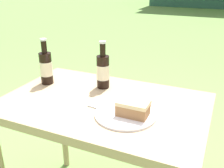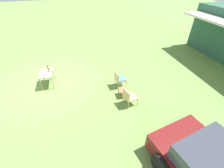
{
  "view_description": "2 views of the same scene",
  "coord_description": "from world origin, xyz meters",
  "px_view_note": "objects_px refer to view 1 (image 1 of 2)",
  "views": [
    {
      "loc": [
        0.48,
        -0.97,
        1.25
      ],
      "look_at": [
        0.0,
        0.1,
        0.76
      ],
      "focal_mm": 42.0,
      "sensor_mm": 36.0,
      "label": 1
    },
    {
      "loc": [
        6.79,
        1.54,
        4.65
      ],
      "look_at": [
        1.97,
        2.82,
        0.9
      ],
      "focal_mm": 24.0,
      "sensor_mm": 36.0,
      "label": 2
    }
  ],
  "objects_px": {
    "cola_bottle_far": "(46,67)",
    "cola_bottle_near": "(103,71)",
    "cake_on_plate": "(129,111)",
    "patio_table": "(103,116)"
  },
  "relations": [
    {
      "from": "cake_on_plate",
      "to": "cola_bottle_far",
      "type": "height_order",
      "value": "cola_bottle_far"
    },
    {
      "from": "cake_on_plate",
      "to": "cola_bottle_near",
      "type": "height_order",
      "value": "cola_bottle_near"
    },
    {
      "from": "cola_bottle_near",
      "to": "cola_bottle_far",
      "type": "relative_size",
      "value": 1.0
    },
    {
      "from": "patio_table",
      "to": "cola_bottle_near",
      "type": "relative_size",
      "value": 3.86
    },
    {
      "from": "cake_on_plate",
      "to": "cola_bottle_near",
      "type": "bearing_deg",
      "value": 135.12
    },
    {
      "from": "cake_on_plate",
      "to": "patio_table",
      "type": "bearing_deg",
      "value": 153.97
    },
    {
      "from": "cola_bottle_near",
      "to": "cola_bottle_far",
      "type": "bearing_deg",
      "value": -166.29
    },
    {
      "from": "cola_bottle_far",
      "to": "cola_bottle_near",
      "type": "bearing_deg",
      "value": 13.71
    },
    {
      "from": "patio_table",
      "to": "cake_on_plate",
      "type": "xyz_separation_m",
      "value": [
        0.16,
        -0.08,
        0.1
      ]
    },
    {
      "from": "cake_on_plate",
      "to": "cola_bottle_far",
      "type": "bearing_deg",
      "value": 163.58
    }
  ]
}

